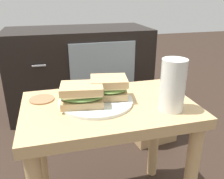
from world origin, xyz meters
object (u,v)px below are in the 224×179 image
object	(u,v)px
sandwich_back	(109,87)
beer_glass	(173,86)
paper_bag	(154,112)
sandwich_front	(82,94)
plate	(96,101)
tv_cabinet	(80,70)
coaster	(42,99)

from	to	relation	value
sandwich_back	beer_glass	distance (m)	0.21
beer_glass	paper_bag	distance (m)	0.65
sandwich_front	beer_glass	xyz separation A→B (m)	(0.26, -0.09, 0.04)
plate	sandwich_front	bearing A→B (deg)	-160.01
tv_cabinet	sandwich_back	world-z (taller)	tv_cabinet
beer_glass	paper_bag	size ratio (longest dim) A/B	0.45
sandwich_front	coaster	bearing A→B (deg)	144.95
tv_cabinet	paper_bag	world-z (taller)	tv_cabinet
coaster	paper_bag	distance (m)	0.72
sandwich_back	paper_bag	distance (m)	0.62
tv_cabinet	beer_glass	world-z (taller)	beer_glass
plate	coaster	distance (m)	0.19
paper_bag	sandwich_back	bearing A→B (deg)	-133.65
tv_cabinet	sandwich_front	world-z (taller)	tv_cabinet
sandwich_front	coaster	world-z (taller)	sandwich_front
tv_cabinet	sandwich_front	distance (m)	0.98
plate	beer_glass	xyz separation A→B (m)	(0.22, -0.11, 0.07)
beer_glass	coaster	distance (m)	0.44
plate	sandwich_back	world-z (taller)	sandwich_back
sandwich_back	beer_glass	world-z (taller)	beer_glass
beer_glass	sandwich_front	bearing A→B (deg)	161.47
plate	sandwich_front	distance (m)	0.06
sandwich_back	plate	bearing A→B (deg)	-160.01
plate	beer_glass	distance (m)	0.25
plate	beer_glass	bearing A→B (deg)	-26.17
plate	sandwich_back	size ratio (longest dim) A/B	1.64
sandwich_front	paper_bag	bearing A→B (deg)	42.07
beer_glass	coaster	bearing A→B (deg)	155.62
sandwich_front	sandwich_back	xyz separation A→B (m)	(0.10, 0.04, 0.00)
tv_cabinet	beer_glass	xyz separation A→B (m)	(0.15, -1.03, 0.25)
sandwich_back	paper_bag	xyz separation A→B (m)	(0.36, 0.38, -0.33)
paper_bag	sandwich_front	bearing A→B (deg)	-137.93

